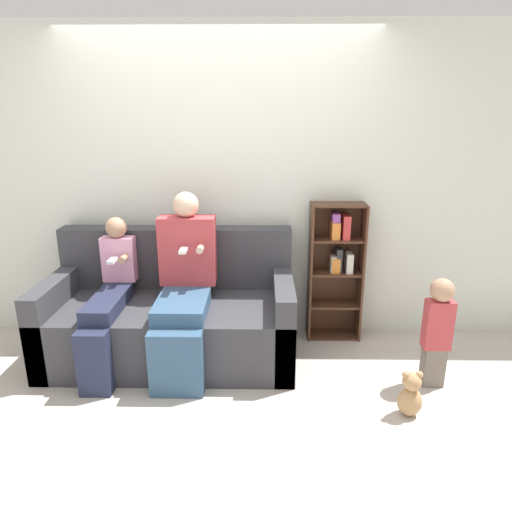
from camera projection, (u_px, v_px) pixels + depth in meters
name	position (u px, v px, depth m)	size (l,w,h in m)	color
ground_plane	(212.00, 394.00, 3.16)	(14.00, 14.00, 0.00)	#BCB2A8
back_wall	(221.00, 188.00, 3.79)	(10.00, 0.06, 2.55)	silver
couch	(172.00, 317.00, 3.61)	(1.89, 0.92, 0.97)	#38383D
adult_seated	(184.00, 281.00, 3.39)	(0.43, 0.83, 1.30)	#335170
child_seated	(108.00, 298.00, 3.38)	(0.26, 0.85, 1.09)	#232842
toddler_standing	(437.00, 328.00, 3.15)	(0.18, 0.16, 0.80)	#70665B
bookshelf	(336.00, 264.00, 3.83)	(0.44, 0.23, 1.17)	#4C2D1E
teddy_bear	(410.00, 395.00, 2.90)	(0.16, 0.13, 0.32)	tan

